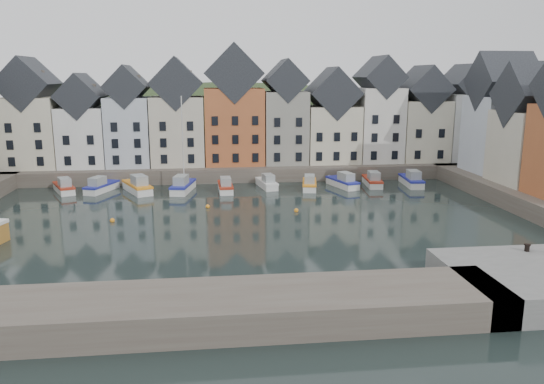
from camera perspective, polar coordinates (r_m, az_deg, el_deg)
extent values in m
plane|color=black|center=(54.79, -2.77, -3.62)|extent=(260.00, 260.00, 0.00)
cube|color=#4F453C|center=(83.82, -4.15, 2.68)|extent=(90.00, 16.00, 2.00)
cube|color=#4F453C|center=(34.30, -17.49, -12.50)|extent=(50.00, 6.00, 2.00)
ellipsoid|color=#2A371B|center=(113.54, -4.57, -4.59)|extent=(153.60, 70.40, 64.00)
sphere|color=black|center=(104.22, -12.49, 8.59)|extent=(5.77, 5.77, 5.77)
sphere|color=black|center=(116.98, 7.53, 8.87)|extent=(5.27, 5.27, 5.27)
sphere|color=black|center=(112.64, 11.81, 8.47)|extent=(5.07, 5.07, 5.07)
sphere|color=black|center=(109.43, 2.78, 8.57)|extent=(5.01, 5.01, 5.01)
sphere|color=black|center=(114.74, -24.11, 7.07)|extent=(3.94, 3.94, 3.94)
sphere|color=black|center=(117.39, 9.24, 8.80)|extent=(5.21, 5.21, 5.21)
sphere|color=black|center=(111.53, -3.82, 8.89)|extent=(5.45, 5.45, 5.45)
sphere|color=black|center=(109.23, 15.77, 7.79)|extent=(4.49, 4.49, 4.49)
cube|color=beige|center=(84.97, -24.32, 5.86)|extent=(7.67, 8.00, 10.07)
cube|color=black|center=(84.59, -24.74, 10.52)|extent=(7.67, 8.16, 7.67)
cube|color=silver|center=(83.13, -19.48, 5.62)|extent=(6.56, 8.00, 8.61)
cube|color=black|center=(82.71, -19.78, 9.70)|extent=(6.56, 8.16, 6.56)
cube|color=silver|center=(81.84, -15.03, 6.30)|extent=(6.20, 8.00, 10.02)
cube|color=black|center=(81.46, -15.29, 10.88)|extent=(6.20, 8.16, 6.20)
cube|color=beige|center=(81.11, -10.04, 6.51)|extent=(7.70, 8.00, 10.08)
cube|color=black|center=(80.71, -10.23, 11.41)|extent=(7.70, 8.16, 7.70)
cube|color=#AE5A31|center=(80.97, -4.11, 7.08)|extent=(8.69, 8.00, 11.28)
cube|color=black|center=(80.63, -4.20, 12.60)|extent=(8.69, 8.16, 8.69)
cube|color=gray|center=(81.69, 1.34, 6.98)|extent=(6.43, 8.00, 10.78)
cube|color=black|center=(81.33, 1.36, 11.88)|extent=(6.43, 8.16, 6.43)
cube|color=beige|center=(83.11, 6.36, 6.23)|extent=(7.88, 8.00, 8.56)
cube|color=black|center=(82.68, 6.46, 10.52)|extent=(7.88, 8.16, 7.88)
cube|color=silver|center=(84.91, 11.25, 7.12)|extent=(6.50, 8.00, 11.27)
cube|color=black|center=(84.58, 11.46, 12.01)|extent=(6.50, 8.16, 6.50)
cube|color=beige|center=(87.39, 15.64, 6.40)|extent=(7.23, 8.00, 9.32)
cube|color=black|center=(87.00, 15.89, 10.63)|extent=(7.23, 8.16, 7.23)
cube|color=silver|center=(90.14, 19.72, 6.62)|extent=(6.18, 8.00, 10.32)
cube|color=black|center=(89.80, 20.04, 10.87)|extent=(6.18, 8.16, 6.18)
cube|color=silver|center=(79.68, 23.23, 5.70)|extent=(7.47, 8.00, 10.38)
cube|color=black|center=(79.29, 23.68, 10.85)|extent=(7.62, 8.00, 8.00)
cube|color=beige|center=(72.96, 26.26, 4.30)|extent=(8.14, 8.00, 8.89)
cube|color=black|center=(72.48, 26.74, 9.33)|extent=(8.30, 8.00, 8.00)
sphere|color=orange|center=(62.38, -6.93, -1.56)|extent=(0.50, 0.50, 0.50)
sphere|color=orange|center=(60.20, 2.62, -2.00)|extent=(0.50, 0.50, 0.50)
sphere|color=orange|center=(58.51, -16.80, -2.95)|extent=(0.50, 0.50, 0.50)
cube|color=silver|center=(75.40, -21.47, 0.24)|extent=(4.04, 6.03, 1.07)
cube|color=#9E2A16|center=(75.28, -21.50, 0.67)|extent=(4.18, 6.18, 0.24)
cube|color=gray|center=(74.33, -21.42, 0.99)|extent=(2.22, 2.69, 1.17)
cube|color=silver|center=(74.20, -17.83, 0.32)|extent=(3.82, 6.17, 1.09)
cube|color=navy|center=(74.08, -17.86, 0.77)|extent=(3.96, 6.32, 0.25)
cube|color=gray|center=(73.24, -18.26, 1.09)|extent=(2.15, 2.71, 1.19)
cube|color=silver|center=(72.43, -14.28, 0.30)|extent=(4.68, 7.04, 1.25)
cube|color=orange|center=(72.30, -14.31, 0.82)|extent=(4.84, 7.21, 0.28)
cube|color=gray|center=(71.21, -14.09, 1.22)|extent=(2.57, 3.14, 1.36)
cube|color=silver|center=(71.60, -9.52, 0.36)|extent=(3.21, 6.81, 1.20)
cube|color=navy|center=(71.47, -9.54, 0.87)|extent=(3.34, 6.96, 0.27)
cube|color=gray|center=(70.41, -9.76, 1.24)|extent=(2.01, 2.87, 1.31)
cylinder|color=silver|center=(71.22, -9.57, 5.33)|extent=(0.15, 0.15, 12.01)
cube|color=silver|center=(71.02, -5.03, 0.35)|extent=(1.90, 5.78, 1.05)
cube|color=#9E2A16|center=(70.91, -5.04, 0.80)|extent=(2.00, 5.90, 0.24)
cube|color=gray|center=(69.95, -5.01, 1.12)|extent=(1.41, 2.33, 1.15)
cube|color=silver|center=(73.16, -0.58, 0.75)|extent=(2.64, 5.82, 1.03)
cube|color=silver|center=(73.05, -0.58, 1.18)|extent=(2.75, 5.95, 0.23)
cube|color=gray|center=(72.15, -0.40, 1.49)|extent=(1.68, 2.44, 1.12)
cube|color=silver|center=(72.49, 4.04, 0.61)|extent=(2.74, 5.98, 1.06)
cube|color=orange|center=(72.38, 4.05, 1.06)|extent=(2.85, 6.11, 0.24)
cube|color=gray|center=(71.42, 4.06, 1.38)|extent=(1.74, 2.51, 1.15)
cube|color=silver|center=(74.19, 7.57, 0.82)|extent=(3.50, 6.36, 1.12)
cube|color=navy|center=(74.07, 7.59, 1.29)|extent=(3.63, 6.51, 0.25)
cube|color=gray|center=(73.19, 7.96, 1.63)|extent=(2.06, 2.74, 1.22)
cube|color=silver|center=(75.77, 10.72, 0.95)|extent=(2.37, 6.14, 1.10)
cube|color=#9E2A16|center=(75.66, 10.74, 1.40)|extent=(2.48, 6.27, 0.25)
cube|color=gray|center=(74.68, 10.90, 1.72)|extent=(1.62, 2.52, 1.20)
cube|color=silver|center=(77.14, 14.73, 0.98)|extent=(2.48, 6.55, 1.17)
cube|color=navy|center=(77.02, 14.76, 1.44)|extent=(2.60, 6.68, 0.27)
cube|color=gray|center=(76.00, 14.98, 1.78)|extent=(1.72, 2.68, 1.28)
cylinder|color=black|center=(45.04, 25.75, -5.46)|extent=(0.36, 0.36, 0.50)
cylinder|color=black|center=(44.97, 25.78, -5.13)|extent=(0.48, 0.48, 0.08)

